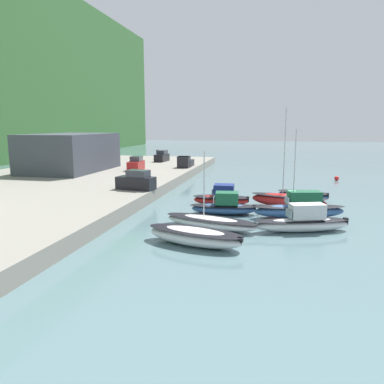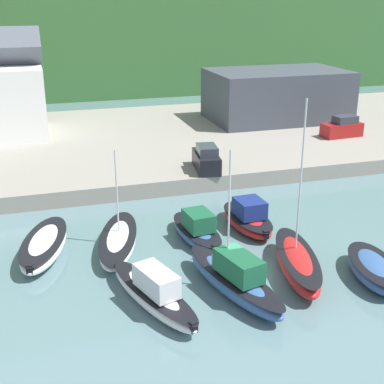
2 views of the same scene
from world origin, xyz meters
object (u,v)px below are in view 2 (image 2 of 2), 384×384
object	(u,v)px
moored_boat_0	(44,246)
moored_boat_4	(154,293)
moored_boat_2	(197,230)
parked_car_1	(342,128)
parked_car_0	(206,159)
moored_boat_5	(235,279)
moored_boat_3	(248,218)
moored_boat_7	(374,269)
moored_boat_6	(297,262)
moored_boat_1	(118,240)

from	to	relation	value
moored_boat_0	moored_boat_4	distance (m)	9.22
moored_boat_2	parked_car_1	xyz separation A→B (m)	(21.01, 16.78, 1.48)
parked_car_1	moored_boat_2	bearing A→B (deg)	123.57
parked_car_0	parked_car_1	world-z (taller)	same
moored_boat_5	moored_boat_3	bearing A→B (deg)	49.10
moored_boat_7	parked_car_0	xyz separation A→B (m)	(-3.97, 18.00, 1.59)
moored_boat_6	parked_car_1	size ratio (longest dim) A/B	2.33
moored_boat_4	moored_boat_5	xyz separation A→B (m)	(4.42, -0.05, 0.11)
parked_car_0	moored_boat_2	bearing A→B (deg)	-103.43
moored_boat_1	moored_boat_7	size ratio (longest dim) A/B	1.40
moored_boat_3	moored_boat_7	size ratio (longest dim) A/B	1.00
moored_boat_0	parked_car_1	world-z (taller)	parked_car_1
moored_boat_6	parked_car_1	bearing A→B (deg)	68.57
moored_boat_7	parked_car_1	distance (m)	27.74
parked_car_0	moored_boat_5	bearing A→B (deg)	-95.42
moored_boat_5	parked_car_1	bearing A→B (deg)	34.67
moored_boat_4	parked_car_0	bearing A→B (deg)	45.43
moored_boat_5	moored_boat_7	bearing A→B (deg)	-19.28
moored_boat_6	parked_car_1	world-z (taller)	moored_boat_6
moored_boat_1	moored_boat_6	xyz separation A→B (m)	(9.23, -6.43, 0.26)
moored_boat_3	parked_car_1	size ratio (longest dim) A/B	1.39
moored_boat_2	moored_boat_3	xyz separation A→B (m)	(3.89, 0.80, 0.04)
moored_boat_1	moored_boat_4	bearing A→B (deg)	-69.68
moored_boat_4	moored_boat_6	bearing A→B (deg)	-12.24
moored_boat_3	moored_boat_5	world-z (taller)	moored_boat_5
moored_boat_2	moored_boat_5	bearing A→B (deg)	-96.19
moored_boat_0	moored_boat_2	distance (m)	9.68
moored_boat_2	moored_boat_5	world-z (taller)	moored_boat_5
moored_boat_3	moored_boat_5	size ratio (longest dim) A/B	0.71
moored_boat_0	moored_boat_3	xyz separation A→B (m)	(13.54, -0.01, 0.14)
moored_boat_1	moored_boat_6	world-z (taller)	moored_boat_6
moored_boat_2	moored_boat_3	world-z (taller)	moored_boat_3
moored_boat_5	parked_car_1	world-z (taller)	moored_boat_5
moored_boat_4	moored_boat_5	distance (m)	4.42
moored_boat_0	moored_boat_2	world-z (taller)	moored_boat_2
parked_car_0	parked_car_1	bearing A→B (deg)	29.00
moored_boat_3	moored_boat_6	size ratio (longest dim) A/B	0.60
moored_boat_3	moored_boat_0	bearing A→B (deg)	177.15
moored_boat_2	moored_boat_5	size ratio (longest dim) A/B	0.75
moored_boat_1	moored_boat_2	distance (m)	5.13
moored_boat_3	moored_boat_4	size ratio (longest dim) A/B	0.76
parked_car_0	moored_boat_6	bearing A→B (deg)	-81.69
moored_boat_2	moored_boat_4	xyz separation A→B (m)	(-4.49, -6.84, 0.05)
moored_boat_2	moored_boat_3	distance (m)	3.97
moored_boat_2	moored_boat_0	bearing A→B (deg)	169.57
moored_boat_4	moored_boat_6	distance (m)	8.66
moored_boat_6	parked_car_0	distance (m)	16.33
moored_boat_0	moored_boat_7	size ratio (longest dim) A/B	1.28
moored_boat_3	moored_boat_6	distance (m)	6.76
moored_boat_0	parked_car_1	size ratio (longest dim) A/B	1.77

